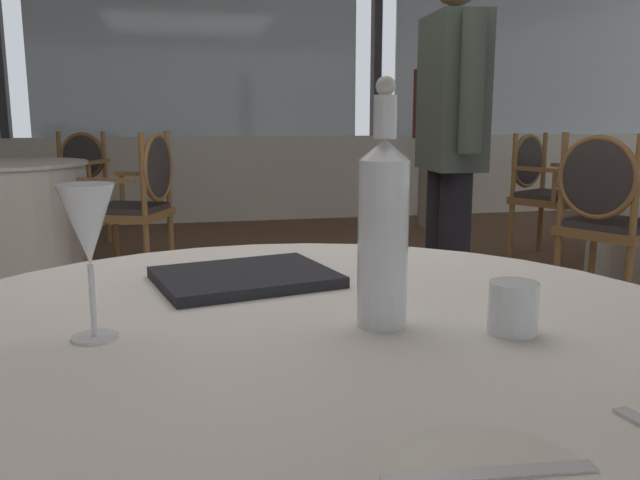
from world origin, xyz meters
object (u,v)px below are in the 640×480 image
at_px(dining_chair_0_0, 76,178).
at_px(dining_chair_1_3, 606,209).
at_px(dining_chair_0_3, 141,195).
at_px(wine_glass, 88,228).
at_px(side_plate, 489,480).
at_px(water_bottle, 383,227).
at_px(menu_book, 245,277).
at_px(diner_person_1, 451,136).
at_px(dining_chair_1_2, 542,185).
at_px(diner_person_0, 433,123).
at_px(water_tumbler, 513,308).

bearing_deg(dining_chair_0_0, dining_chair_1_3, 70.91).
bearing_deg(dining_chair_0_3, wine_glass, 113.28).
relative_size(side_plate, water_bottle, 0.51).
bearing_deg(menu_book, water_bottle, -72.94).
bearing_deg(diner_person_1, dining_chair_0_3, 131.37).
relative_size(dining_chair_0_0, diner_person_1, 0.55).
bearing_deg(dining_chair_1_3, dining_chair_1_2, 44.81).
distance_m(dining_chair_0_0, dining_chair_1_3, 4.02).
height_order(dining_chair_1_3, diner_person_1, diner_person_1).
height_order(menu_book, dining_chair_1_2, dining_chair_1_2).
relative_size(menu_book, diner_person_0, 0.18).
relative_size(menu_book, dining_chair_1_2, 0.34).
xyz_separation_m(wine_glass, dining_chair_1_3, (2.36, 2.16, -0.34)).
distance_m(wine_glass, dining_chair_1_3, 3.22).
bearing_deg(diner_person_0, water_bottle, -130.26).
height_order(dining_chair_0_0, dining_chair_1_2, same).
bearing_deg(dining_chair_1_2, diner_person_1, -67.82).
relative_size(dining_chair_0_3, dining_chair_1_2, 1.03).
bearing_deg(wine_glass, side_plate, -51.39).
bearing_deg(side_plate, wine_glass, 128.61).
distance_m(water_bottle, dining_chair_0_0, 4.93).
distance_m(wine_glass, dining_chair_0_3, 3.47).
xyz_separation_m(water_tumbler, diner_person_0, (1.88, 4.98, 0.20)).
distance_m(dining_chair_0_3, dining_chair_1_3, 2.79).
distance_m(menu_book, diner_person_1, 1.72).
height_order(dining_chair_1_2, diner_person_1, diner_person_1).
xyz_separation_m(side_plate, dining_chair_1_2, (2.41, 3.95, -0.21)).
xyz_separation_m(water_tumbler, dining_chair_0_0, (-1.28, 4.87, -0.23)).
distance_m(water_tumbler, diner_person_1, 1.88).
bearing_deg(water_tumbler, diner_person_0, 69.38).
xyz_separation_m(side_plate, diner_person_0, (2.09, 5.34, 0.24)).
distance_m(water_bottle, diner_person_1, 1.87).
height_order(wine_glass, dining_chair_1_3, dining_chair_1_3).
bearing_deg(menu_book, dining_chair_0_0, 88.65).
height_order(water_bottle, dining_chair_1_3, water_bottle).
height_order(side_plate, dining_chair_1_3, dining_chair_1_3).
distance_m(water_tumbler, dining_chair_0_3, 3.63).
bearing_deg(diner_person_1, diner_person_0, 73.78).
xyz_separation_m(dining_chair_1_2, dining_chair_1_3, (-0.41, -1.33, 0.01)).
height_order(side_plate, diner_person_1, diner_person_1).
bearing_deg(water_tumbler, wine_glass, 170.11).
relative_size(water_bottle, dining_chair_0_3, 0.38).
bearing_deg(diner_person_0, menu_book, -133.31).
bearing_deg(wine_glass, water_tumbler, -9.89).
relative_size(dining_chair_0_0, diner_person_0, 0.54).
height_order(menu_book, dining_chair_1_3, dining_chair_1_3).
bearing_deg(dining_chair_0_3, dining_chair_1_2, -157.83).
bearing_deg(dining_chair_0_0, wine_glass, 29.69).
relative_size(water_tumbler, menu_book, 0.24).
xyz_separation_m(diner_person_0, diner_person_1, (-1.22, -3.23, -0.02)).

